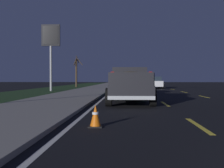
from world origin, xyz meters
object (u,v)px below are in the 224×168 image
(sedan_green, at_px, (131,85))
(sedan_white, at_px, (154,82))
(gas_price_sign, at_px, (51,41))
(bare_tree_far, at_px, (76,71))
(traffic_cone_near, at_px, (95,116))
(pickup_truck, at_px, (130,84))

(sedan_green, distance_m, sedan_white, 13.76)
(gas_price_sign, bearing_deg, bare_tree_far, -0.36)
(traffic_cone_near, bearing_deg, sedan_white, -9.03)
(pickup_truck, distance_m, traffic_cone_near, 7.12)
(gas_price_sign, xyz_separation_m, traffic_cone_near, (-19.81, -6.96, -4.84))
(sedan_white, bearing_deg, pickup_truck, 170.60)
(bare_tree_far, height_order, traffic_cone_near, bare_tree_far)
(sedan_green, xyz_separation_m, bare_tree_far, (18.71, 8.05, 1.61))
(pickup_truck, distance_m, sedan_white, 21.04)
(sedan_white, distance_m, gas_price_sign, 14.55)
(gas_price_sign, bearing_deg, sedan_white, -54.99)
(sedan_green, relative_size, traffic_cone_near, 7.63)
(gas_price_sign, bearing_deg, pickup_truck, -148.19)
(sedan_white, distance_m, traffic_cone_near, 28.13)
(sedan_white, height_order, gas_price_sign, gas_price_sign)
(gas_price_sign, height_order, traffic_cone_near, gas_price_sign)
(pickup_truck, height_order, traffic_cone_near, pickup_truck)
(pickup_truck, xyz_separation_m, gas_price_sign, (12.79, 7.93, 4.14))
(traffic_cone_near, bearing_deg, gas_price_sign, 19.36)
(sedan_white, height_order, traffic_cone_near, sedan_white)
(sedan_white, relative_size, bare_tree_far, 0.91)
(sedan_white, bearing_deg, gas_price_sign, 125.01)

